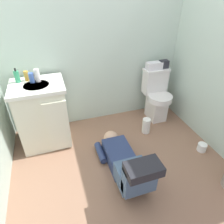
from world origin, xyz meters
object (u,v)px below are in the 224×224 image
at_px(bottle_amber, 26,76).
at_px(bottle_white, 37,75).
at_px(toiletry_bag, 164,64).
at_px(vanity_cabinet, 43,114).
at_px(toilet_paper_roll, 202,147).
at_px(toilet, 156,96).
at_px(soap_dispenser, 17,77).
at_px(faucet, 35,75).
at_px(tissue_box, 154,66).
at_px(paper_towel_roll, 146,126).
at_px(person_plumber, 126,163).
at_px(bottle_blue, 32,78).

bearing_deg(bottle_amber, bottle_white, -28.72).
xyz_separation_m(toiletry_bag, bottle_white, (-1.69, -0.09, 0.09)).
distance_m(vanity_cabinet, bottle_amber, 0.49).
xyz_separation_m(bottle_white, toilet_paper_roll, (1.78, -0.87, -0.84)).
distance_m(toilet, toiletry_bag, 0.46).
bearing_deg(bottle_white, bottle_amber, 151.28).
bearing_deg(soap_dispenser, toilet_paper_roll, -24.81).
xyz_separation_m(faucet, tissue_box, (1.56, 0.02, -0.07)).
height_order(toilet, faucet, faucet).
distance_m(faucet, toiletry_bag, 1.71).
bearing_deg(paper_towel_roll, toilet, 46.80).
bearing_deg(vanity_cabinet, tissue_box, 5.90).
distance_m(vanity_cabinet, tissue_box, 1.61).
relative_size(bottle_white, toilet_paper_roll, 1.34).
height_order(faucet, bottle_white, bottle_white).
bearing_deg(bottle_white, toilet_paper_roll, -26.13).
relative_size(faucet, tissue_box, 0.45).
xyz_separation_m(faucet, toiletry_bag, (1.71, 0.02, -0.06)).
xyz_separation_m(toilet, tissue_box, (-0.05, 0.09, 0.43)).
bearing_deg(bottle_white, soap_dispenser, 167.02).
bearing_deg(faucet, vanity_cabinet, -88.69).
relative_size(person_plumber, toilet_paper_roll, 9.68).
height_order(paper_towel_roll, toilet_paper_roll, paper_towel_roll).
xyz_separation_m(soap_dispenser, paper_towel_roll, (1.50, -0.37, -0.78)).
xyz_separation_m(bottle_amber, toilet_paper_roll, (1.90, -0.94, -0.83)).
xyz_separation_m(tissue_box, bottle_white, (-1.54, -0.09, 0.09)).
xyz_separation_m(person_plumber, bottle_blue, (-0.80, 0.91, 0.70)).
xyz_separation_m(tissue_box, paper_towel_roll, (-0.26, -0.41, -0.69)).
relative_size(faucet, toilet_paper_roll, 0.91).
height_order(faucet, toiletry_bag, faucet).
distance_m(soap_dispenser, bottle_amber, 0.10).
bearing_deg(paper_towel_roll, bottle_white, 165.77).
relative_size(person_plumber, toiletry_bag, 8.59).
bearing_deg(toilet_paper_roll, vanity_cabinet, 156.16).
relative_size(bottle_blue, bottle_white, 0.76).
height_order(vanity_cabinet, bottle_white, bottle_white).
height_order(tissue_box, toilet_paper_roll, tissue_box).
height_order(bottle_amber, bottle_white, bottle_white).
xyz_separation_m(bottle_blue, bottle_white, (0.06, 0.01, 0.02)).
distance_m(toiletry_bag, paper_towel_roll, 0.90).
distance_m(soap_dispenser, bottle_white, 0.22).
distance_m(toilet, soap_dispenser, 1.87).
bearing_deg(person_plumber, toilet_paper_roll, 2.30).
distance_m(faucet, bottle_white, 0.08).
height_order(toilet, tissue_box, tissue_box).
distance_m(vanity_cabinet, toilet_paper_roll, 2.01).
bearing_deg(bottle_blue, person_plumber, -48.59).
xyz_separation_m(person_plumber, bottle_white, (-0.74, 0.92, 0.72)).
bearing_deg(bottle_white, tissue_box, 3.18).
bearing_deg(toilet_paper_roll, person_plumber, -177.70).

